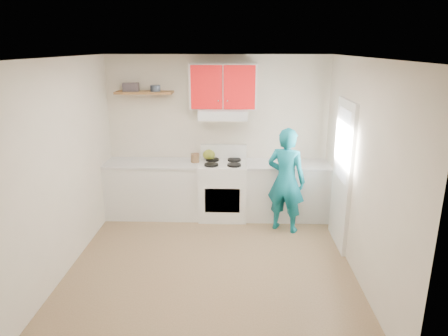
{
  "coord_description": "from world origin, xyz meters",
  "views": [
    {
      "loc": [
        0.32,
        -4.64,
        2.73
      ],
      "look_at": [
        0.15,
        0.55,
        1.15
      ],
      "focal_mm": 32.37,
      "sensor_mm": 36.0,
      "label": 1
    }
  ],
  "objects_px": {
    "tin": "(155,88)",
    "crock": "(195,159)",
    "kettle": "(209,155)",
    "stove": "(223,190)",
    "person": "(286,180)"
  },
  "relations": [
    {
      "from": "kettle",
      "to": "tin",
      "type": "bearing_deg",
      "value": 175.58
    },
    {
      "from": "kettle",
      "to": "crock",
      "type": "bearing_deg",
      "value": -150.43
    },
    {
      "from": "tin",
      "to": "crock",
      "type": "xyz_separation_m",
      "value": [
        0.62,
        -0.13,
        -1.1
      ]
    },
    {
      "from": "crock",
      "to": "person",
      "type": "distance_m",
      "value": 1.51
    },
    {
      "from": "tin",
      "to": "person",
      "type": "relative_size",
      "value": 0.1
    },
    {
      "from": "stove",
      "to": "kettle",
      "type": "relative_size",
      "value": 4.52
    },
    {
      "from": "stove",
      "to": "person",
      "type": "xyz_separation_m",
      "value": [
        0.96,
        -0.48,
        0.34
      ]
    },
    {
      "from": "tin",
      "to": "crock",
      "type": "bearing_deg",
      "value": -11.96
    },
    {
      "from": "stove",
      "to": "tin",
      "type": "xyz_separation_m",
      "value": [
        -1.07,
        0.17,
        1.63
      ]
    },
    {
      "from": "tin",
      "to": "kettle",
      "type": "xyz_separation_m",
      "value": [
        0.83,
        0.02,
        -1.08
      ]
    },
    {
      "from": "tin",
      "to": "person",
      "type": "height_order",
      "value": "tin"
    },
    {
      "from": "stove",
      "to": "crock",
      "type": "bearing_deg",
      "value": 175.47
    },
    {
      "from": "tin",
      "to": "crock",
      "type": "distance_m",
      "value": 1.27
    },
    {
      "from": "tin",
      "to": "person",
      "type": "xyz_separation_m",
      "value": [
        2.03,
        -0.64,
        -1.29
      ]
    },
    {
      "from": "crock",
      "to": "person",
      "type": "bearing_deg",
      "value": -20.0
    }
  ]
}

